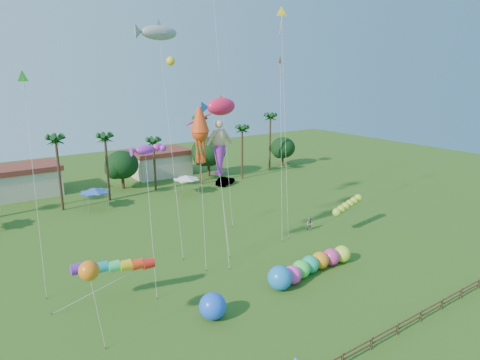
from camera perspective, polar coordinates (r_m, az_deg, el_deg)
ground at (r=36.96m, az=9.40°, el=-16.92°), size 160.00×160.00×0.00m
tree_line at (r=72.59m, az=-13.33°, el=2.30°), size 69.46×8.91×11.00m
buildings_row at (r=76.59m, az=-19.55°, el=0.72°), size 35.00×7.00×4.00m
tent_row at (r=62.88m, az=-18.65°, el=-1.39°), size 31.00×4.00×0.60m
fence at (r=33.39m, az=17.12°, el=-19.96°), size 36.12×0.12×1.00m
car_b at (r=73.13m, az=-1.97°, el=-0.12°), size 4.40×3.20×1.38m
spectator_b at (r=53.23m, az=9.23°, el=-5.83°), size 0.96×1.01×1.64m
caterpillar_inflatable at (r=42.09m, az=9.03°, el=-11.34°), size 10.97×2.94×2.23m
blue_ball at (r=35.17m, az=-3.67°, el=-16.45°), size 2.17×2.17×2.17m
rainbow_tube at (r=37.73m, az=-14.49°, el=-11.35°), size 9.50×2.94×3.45m
green_worm at (r=51.79m, az=12.77°, el=-4.23°), size 9.91×2.94×3.45m
orange_ball_kite at (r=31.76m, az=-19.49°, el=-11.32°), size 1.49×1.75×6.49m
merman_kite at (r=43.78m, az=-2.76°, el=3.68°), size 2.95×5.16×13.73m
fish_kite at (r=46.29m, az=-2.53°, el=9.77°), size 5.10×5.27×16.40m
shark_kite at (r=48.01m, az=-10.73°, el=18.73°), size 5.65×8.50×23.85m
squid_kite at (r=42.30m, az=-5.36°, el=6.29°), size 2.66×4.30×15.82m
lobster_kite at (r=37.59m, az=-12.53°, el=3.94°), size 3.30×4.15×13.10m
delta_kite_red at (r=49.61m, az=5.39°, el=14.98°), size 2.49×3.73×20.66m
delta_kite_yellow at (r=50.82m, az=5.56°, el=20.88°), size 2.00×4.28×25.93m
delta_kite_green at (r=41.24m, az=-26.94°, el=11.72°), size 1.61×4.58×19.16m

